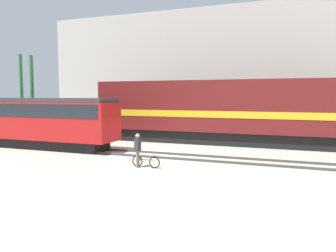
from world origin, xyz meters
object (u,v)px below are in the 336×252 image
Objects in this scene: freight_locomotive at (230,111)px; utility_pole_center at (32,98)px; bicycle at (146,162)px; streetcar at (38,119)px; utility_pole_left at (22,97)px; person at (138,147)px.

utility_pole_center reaches higher than freight_locomotive.
bicycle is (-2.62, -9.85, -2.26)m from freight_locomotive.
utility_pole_left is (-4.69, 3.32, 1.57)m from streetcar.
freight_locomotive is at bearing 73.17° from person.
streetcar is 1.71× the size of utility_pole_center.
streetcar is 7.58× the size of bicycle.
person is at bearing -25.10° from utility_pole_left.
freight_locomotive is 11.99× the size of person.
bicycle is at bearing -17.91° from streetcar.
person is at bearing -27.01° from utility_pole_center.
bicycle is 0.90× the size of person.
streetcar is 10.17m from person.
freight_locomotive is 3.00× the size of utility_pole_center.
utility_pole_center is at bearing 152.99° from person.
streetcar is 5.95m from utility_pole_left.
utility_pole_left is (-17.27, -3.32, 1.05)m from freight_locomotive.
freight_locomotive is at bearing 11.63° from utility_pole_center.
utility_pole_center is at bearing 0.00° from utility_pole_left.
freight_locomotive is 13.34× the size of bicycle.
freight_locomotive reaches higher than bicycle.
utility_pole_left is (-14.64, 6.54, 3.31)m from bicycle.
utility_pole_center is (-16.11, -3.32, 0.99)m from freight_locomotive.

